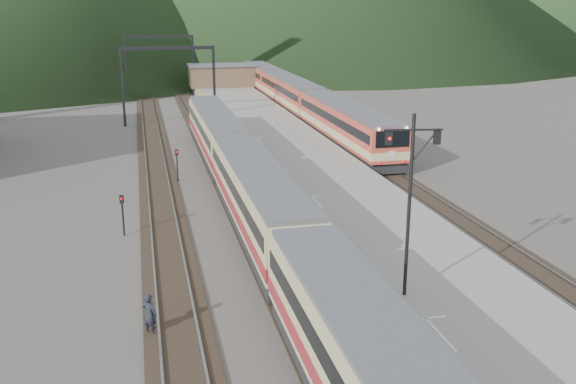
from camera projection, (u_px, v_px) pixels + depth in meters
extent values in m
cube|color=black|center=(215.00, 154.00, 53.50)|extent=(2.60, 200.00, 0.12)
cube|color=slate|center=(207.00, 153.00, 53.32)|extent=(0.10, 200.00, 0.14)
cube|color=slate|center=(224.00, 152.00, 53.63)|extent=(0.10, 200.00, 0.14)
cube|color=black|center=(154.00, 157.00, 52.42)|extent=(2.60, 200.00, 0.12)
cube|color=slate|center=(145.00, 156.00, 52.24)|extent=(0.10, 200.00, 0.14)
cube|color=slate|center=(163.00, 155.00, 52.55)|extent=(0.10, 200.00, 0.14)
cube|color=black|center=(347.00, 147.00, 55.99)|extent=(2.60, 200.00, 0.12)
cube|color=slate|center=(339.00, 146.00, 55.80)|extent=(0.10, 200.00, 0.14)
cube|color=slate|center=(355.00, 146.00, 56.12)|extent=(0.10, 200.00, 0.14)
cube|color=gray|center=(286.00, 150.00, 52.72)|extent=(8.00, 100.00, 1.00)
cube|color=black|center=(123.00, 87.00, 64.80)|extent=(0.25, 0.25, 8.00)
cube|color=black|center=(214.00, 85.00, 66.81)|extent=(0.25, 0.25, 8.00)
cube|color=black|center=(167.00, 48.00, 64.74)|extent=(9.30, 0.22, 0.35)
cube|color=black|center=(125.00, 65.00, 88.18)|extent=(0.25, 0.25, 8.00)
cube|color=black|center=(193.00, 64.00, 90.19)|extent=(0.25, 0.25, 8.00)
cube|color=black|center=(158.00, 37.00, 88.11)|extent=(9.30, 0.22, 0.35)
cube|color=brown|center=(222.00, 76.00, 89.59)|extent=(9.00, 4.00, 2.80)
cube|color=slate|center=(222.00, 65.00, 89.15)|extent=(9.40, 4.40, 0.30)
cube|color=#CFC684|center=(258.00, 200.00, 34.55)|extent=(2.76, 18.53, 3.36)
cube|color=#CFC684|center=(216.00, 133.00, 52.34)|extent=(2.76, 18.53, 3.36)
cube|color=#CC4B36|center=(347.00, 123.00, 55.55)|extent=(3.10, 20.82, 3.78)
cube|color=#CC4B36|center=(291.00, 92.00, 75.48)|extent=(3.10, 20.82, 3.78)
cube|color=#CC4B36|center=(258.00, 74.00, 95.42)|extent=(3.10, 20.82, 3.78)
cylinder|color=black|center=(409.00, 208.00, 24.32)|extent=(0.14, 0.14, 7.21)
cube|color=black|center=(413.00, 130.00, 23.48)|extent=(2.18, 0.46, 0.07)
cube|color=black|center=(389.00, 138.00, 23.52)|extent=(0.28, 0.22, 0.50)
cube|color=black|center=(437.00, 138.00, 23.61)|extent=(0.28, 0.22, 0.50)
cylinder|color=black|center=(177.00, 167.00, 45.26)|extent=(0.10, 0.10, 2.00)
cube|color=black|center=(177.00, 152.00, 44.97)|extent=(0.25, 0.20, 0.45)
cylinder|color=black|center=(123.00, 218.00, 34.45)|extent=(0.10, 0.10, 2.00)
cube|color=black|center=(122.00, 199.00, 34.16)|extent=(0.24, 0.19, 0.45)
imported|color=black|center=(150.00, 315.00, 24.03)|extent=(0.73, 0.71, 1.69)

